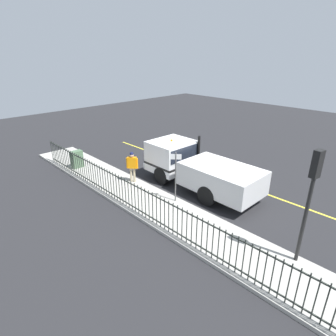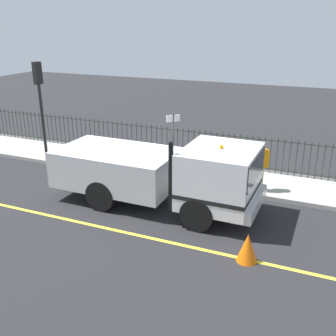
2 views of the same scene
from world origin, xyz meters
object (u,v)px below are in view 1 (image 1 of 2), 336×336
Objects in this scene: utility_cabinet at (77,159)px; traffic_cone at (179,157)px; street_sign at (176,172)px; work_truck at (193,165)px; worker_standing at (132,164)px; traffic_light_near at (312,186)px.

traffic_cone is (-5.30, 3.44, -0.30)m from utility_cabinet.
street_sign is (-1.30, 7.02, 0.98)m from utility_cabinet.
work_truck is 2.16m from street_sign.
traffic_light_near is at bearing -38.42° from worker_standing.
utility_cabinet is at bearing 105.91° from traffic_light_near.
utility_cabinet is 7.21m from street_sign.
worker_standing is 0.70× the size of street_sign.
work_truck is 6.84m from traffic_light_near.
traffic_light_near reaches higher than street_sign.
utility_cabinet is at bearing -79.52° from street_sign.
traffic_cone is 0.30× the size of street_sign.
work_truck is 6.31× the size of utility_cabinet.
utility_cabinet is 1.43× the size of traffic_cone.
utility_cabinet is 6.33m from traffic_cone.
work_truck is at bearing 82.65° from traffic_light_near.
street_sign is (0.03, -5.64, -1.27)m from traffic_light_near.
traffic_cone is at bearing 57.63° from worker_standing.
traffic_cone is (-3.97, -9.22, -2.55)m from traffic_light_near.
worker_standing is 4.16m from utility_cabinet.
worker_standing is 1.64× the size of utility_cabinet.
work_truck is 3.86× the size of worker_standing.
utility_cabinet is (3.30, -6.34, -0.53)m from work_truck.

